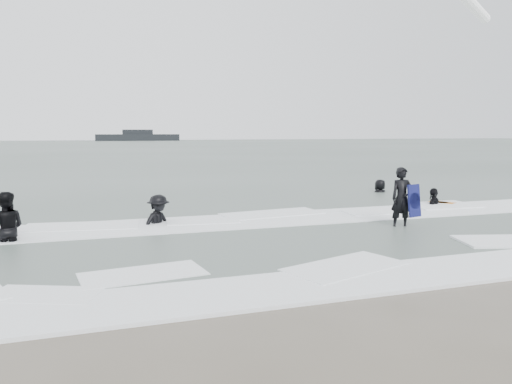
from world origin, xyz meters
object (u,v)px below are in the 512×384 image
object	(u,v)px
surfer_right_near	(433,207)
surfer_right_far	(380,193)
surfer_centre	(401,228)
surfer_breaker	(159,226)
surfer_wading	(7,243)
vessel_horizon	(138,137)

from	to	relation	value
surfer_right_near	surfer_right_far	size ratio (longest dim) A/B	1.05
surfer_centre	surfer_breaker	world-z (taller)	surfer_centre
surfer_wading	surfer_right_far	distance (m)	16.12
surfer_right_near	vessel_horizon	distance (m)	141.41
surfer_right_near	surfer_breaker	bearing A→B (deg)	-33.66
surfer_breaker	surfer_centre	bearing A→B (deg)	-58.25
surfer_wading	vessel_horizon	distance (m)	144.09
surfer_wading	surfer_right_near	xyz separation A→B (m)	(14.51, 1.87, 0.00)
surfer_right_far	vessel_horizon	world-z (taller)	vessel_horizon
surfer_wading	surfer_breaker	distance (m)	4.21
surfer_breaker	surfer_right_far	bearing A→B (deg)	-12.32
surfer_centre	surfer_right_far	size ratio (longest dim) A/B	1.03
surfer_wading	surfer_right_far	size ratio (longest dim) A/B	1.05
surfer_wading	surfer_centre	bearing A→B (deg)	173.85
surfer_centre	surfer_breaker	bearing A→B (deg)	166.30
vessel_horizon	surfer_right_near	bearing A→B (deg)	-90.30
surfer_right_near	surfer_right_far	world-z (taller)	surfer_right_near
surfer_breaker	surfer_right_near	xyz separation A→B (m)	(10.49, 0.64, 0.00)
surfer_wading	surfer_right_near	bearing A→B (deg)	-171.35
surfer_right_far	vessel_horizon	distance (m)	137.06
surfer_right_near	surfer_wading	bearing A→B (deg)	-29.80
surfer_wading	surfer_right_far	bearing A→B (deg)	-156.02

